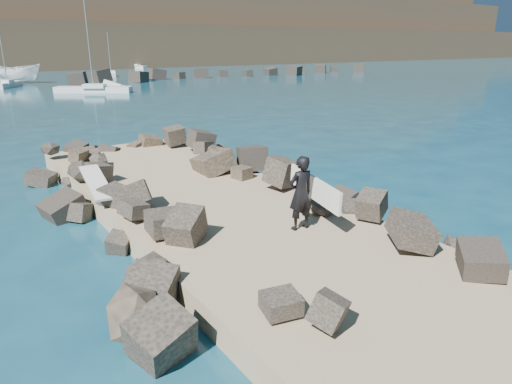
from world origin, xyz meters
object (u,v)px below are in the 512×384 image
surfboard_resting (97,186)px  sailboat_c (94,89)px  boat_imported (18,74)px  surfer_with_board (303,192)px

surfboard_resting → sailboat_c: sailboat_c is taller
boat_imported → sailboat_c: sailboat_c is taller
surfboard_resting → surfer_with_board: (3.69, -5.28, 0.53)m
surfboard_resting → surfer_with_board: surfer_with_board is taller
boat_imported → surfer_with_board: size_ratio=2.83×
surfer_with_board → surfboard_resting: bearing=125.0°
surfboard_resting → sailboat_c: bearing=78.7°
surfboard_resting → boat_imported: size_ratio=0.34×
boat_imported → surfer_with_board: 63.23m
sailboat_c → surfboard_resting: bearing=-105.3°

